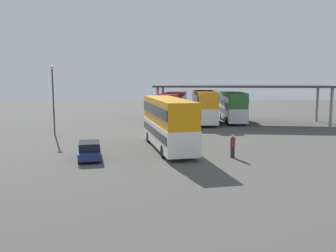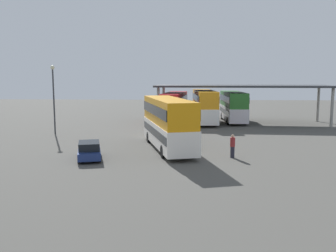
# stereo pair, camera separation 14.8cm
# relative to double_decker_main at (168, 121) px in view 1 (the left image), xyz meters

# --- Properties ---
(ground_plane) EXTENTS (140.00, 140.00, 0.00)m
(ground_plane) POSITION_rel_double_decker_main_xyz_m (1.38, -2.96, -2.39)
(ground_plane) COLOR #4C4B46
(double_decker_main) EXTENTS (5.43, 11.42, 4.37)m
(double_decker_main) POSITION_rel_double_decker_main_xyz_m (0.00, 0.00, 0.00)
(double_decker_main) COLOR white
(double_decker_main) RESTS_ON ground_plane
(parked_hatchback) EXTENTS (2.67, 4.31, 1.35)m
(parked_hatchback) POSITION_rel_double_decker_main_xyz_m (-5.77, -4.34, -1.72)
(parked_hatchback) COLOR navy
(parked_hatchback) RESTS_ON ground_plane
(double_decker_near_canopy) EXTENTS (3.53, 11.08, 4.08)m
(double_decker_near_canopy) POSITION_rel_double_decker_main_xyz_m (-0.19, 18.18, -0.15)
(double_decker_near_canopy) COLOR orange
(double_decker_near_canopy) RESTS_ON ground_plane
(double_decker_mid_row) EXTENTS (3.18, 11.50, 4.38)m
(double_decker_mid_row) POSITION_rel_double_decker_main_xyz_m (3.92, 18.31, 0.00)
(double_decker_mid_row) COLOR white
(double_decker_mid_row) RESTS_ON ground_plane
(double_decker_far_right) EXTENTS (2.86, 10.26, 4.14)m
(double_decker_far_right) POSITION_rel_double_decker_main_xyz_m (7.93, 19.44, -0.12)
(double_decker_far_right) COLOR silver
(double_decker_far_right) RESTS_ON ground_plane
(depot_canopy) EXTENTS (23.24, 8.09, 5.10)m
(depot_canopy) POSITION_rel_double_decker_main_xyz_m (8.81, 18.19, 2.44)
(depot_canopy) COLOR #33353A
(depot_canopy) RESTS_ON ground_plane
(lamppost_tall) EXTENTS (0.44, 0.44, 7.43)m
(lamppost_tall) POSITION_rel_double_decker_main_xyz_m (-12.77, 7.30, 2.32)
(lamppost_tall) COLOR #33353A
(lamppost_tall) RESTS_ON ground_plane
(pedestrian_waiting) EXTENTS (0.38, 0.38, 1.82)m
(pedestrian_waiting) POSITION_rel_double_decker_main_xyz_m (5.20, -3.26, -1.48)
(pedestrian_waiting) COLOR #262633
(pedestrian_waiting) RESTS_ON ground_plane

